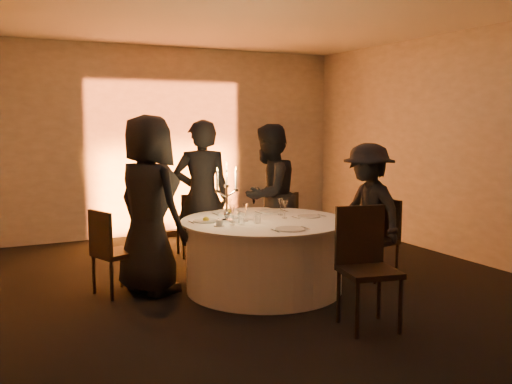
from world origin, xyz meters
name	(u,v)px	position (x,y,z in m)	size (l,w,h in m)	color
floor	(264,289)	(0.00, 0.00, 0.00)	(7.00, 7.00, 0.00)	black
ceiling	(265,6)	(0.00, 0.00, 3.00)	(7.00, 7.00, 0.00)	white
wall_back	(166,141)	(0.00, 3.50, 1.50)	(7.00, 7.00, 0.00)	#9F9B93
wall_right	(471,146)	(3.00, 0.00, 1.50)	(7.00, 7.00, 0.00)	#9F9B93
uplighter_fixture	(173,233)	(0.00, 3.20, 0.05)	(0.25, 0.12, 0.10)	black
banquet_table	(264,255)	(0.00, 0.00, 0.38)	(1.80, 1.80, 0.77)	black
chair_left	(110,248)	(-1.55, 0.52, 0.51)	(0.51, 0.51, 0.91)	black
chair_back_left	(193,221)	(-0.17, 1.77, 0.48)	(0.41, 0.41, 0.87)	black
chair_back_right	(285,221)	(0.99, 1.31, 0.48)	(0.52, 0.52, 0.85)	black
chair_right	(381,234)	(1.44, -0.17, 0.52)	(0.45, 0.45, 0.92)	black
chair_front	(365,259)	(0.32, -1.36, 0.61)	(0.55, 0.55, 1.07)	black
guest_left	(149,205)	(-1.14, 0.45, 0.95)	(0.93, 0.60, 1.90)	black
guest_back_left	(202,197)	(-0.33, 1.00, 0.92)	(0.67, 0.44, 1.85)	black
guest_back_right	(269,196)	(0.52, 0.89, 0.90)	(0.87, 0.68, 1.79)	black
guest_right	(368,211)	(1.32, -0.08, 0.79)	(1.02, 0.58, 1.57)	black
plate_left	(206,220)	(-0.60, 0.18, 0.79)	(0.36, 0.27, 0.08)	white
plate_back_left	(229,212)	(-0.18, 0.55, 0.79)	(0.35, 0.26, 0.08)	white
plate_back_right	(271,212)	(0.31, 0.43, 0.78)	(0.35, 0.29, 0.01)	white
plate_right	(309,216)	(0.53, -0.06, 0.78)	(0.36, 0.25, 0.01)	white
plate_front	(290,229)	(-0.03, -0.62, 0.78)	(0.36, 0.30, 0.01)	white
coffee_cup	(219,223)	(-0.58, -0.12, 0.80)	(0.11, 0.11, 0.07)	white
candelabra	(227,201)	(-0.39, 0.10, 0.99)	(0.27, 0.13, 0.63)	silver
wine_glass_a	(246,209)	(-0.22, 0.00, 0.91)	(0.07, 0.07, 0.19)	white
wine_glass_b	(232,209)	(-0.37, 0.01, 0.91)	(0.07, 0.07, 0.19)	white
wine_glass_c	(285,206)	(0.25, -0.01, 0.91)	(0.07, 0.07, 0.19)	white
wine_glass_d	(281,203)	(0.30, 0.19, 0.91)	(0.07, 0.07, 0.19)	white
wine_glass_e	(229,203)	(-0.22, 0.43, 0.91)	(0.07, 0.07, 0.19)	white
wine_glass_f	(232,212)	(-0.43, -0.12, 0.91)	(0.07, 0.07, 0.19)	white
tumbler_a	(236,214)	(-0.24, 0.21, 0.82)	(0.07, 0.07, 0.09)	white
tumbler_b	(258,219)	(-0.15, -0.15, 0.82)	(0.07, 0.07, 0.09)	white
tumbler_c	(241,220)	(-0.34, -0.16, 0.82)	(0.07, 0.07, 0.09)	white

